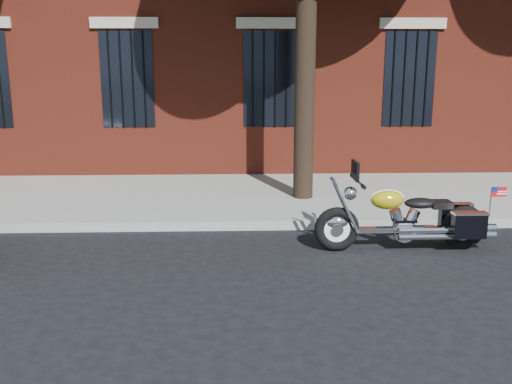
{
  "coord_description": "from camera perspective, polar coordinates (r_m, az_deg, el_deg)",
  "views": [
    {
      "loc": [
        -0.71,
        -7.24,
        2.61
      ],
      "look_at": [
        -0.43,
        0.8,
        0.74
      ],
      "focal_mm": 40.0,
      "sensor_mm": 36.0,
      "label": 1
    }
  ],
  "objects": [
    {
      "name": "curb",
      "position": [
        9.02,
        2.63,
        -3.24
      ],
      "size": [
        40.0,
        0.16,
        0.15
      ],
      "primitive_type": "cube",
      "color": "gray",
      "rests_on": "ground"
    },
    {
      "name": "motorcycle",
      "position": [
        8.21,
        15.15,
        -2.77
      ],
      "size": [
        2.53,
        0.73,
        1.27
      ],
      "rotation": [
        0.0,
        0.0,
        0.01
      ],
      "color": "black",
      "rests_on": "ground"
    },
    {
      "name": "ground",
      "position": [
        7.73,
        3.44,
        -6.65
      ],
      "size": [
        120.0,
        120.0,
        0.0
      ],
      "primitive_type": "plane",
      "color": "black",
      "rests_on": "ground"
    },
    {
      "name": "sidewalk",
      "position": [
        10.83,
        1.84,
        -0.44
      ],
      "size": [
        40.0,
        3.6,
        0.15
      ],
      "primitive_type": "cube",
      "color": "gray",
      "rests_on": "ground"
    }
  ]
}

